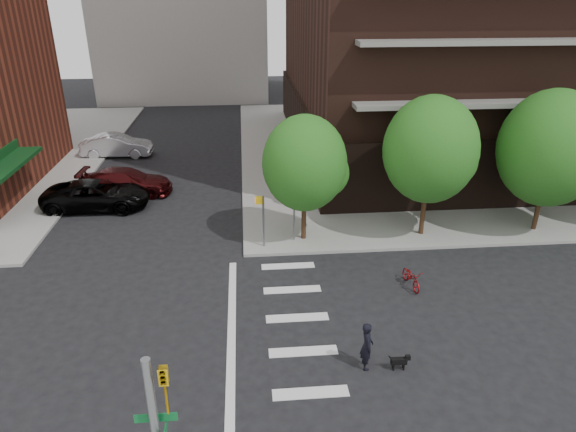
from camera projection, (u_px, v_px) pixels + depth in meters
ground at (216, 357)px, 17.60m from camera, size 120.00×120.00×0.00m
sidewalk_ne at (488, 146)px, 40.58m from camera, size 39.00×33.00×0.15m
crosswalk at (281, 353)px, 17.78m from camera, size 3.85×13.00×0.01m
tree_a at (305, 163)px, 23.99m from camera, size 4.00×4.00×5.90m
tree_b at (430, 150)px, 24.27m from camera, size 4.50×4.50×6.65m
tree_c at (551, 149)px, 24.80m from camera, size 5.00×5.00×6.80m
pedestrian_signal at (270, 212)px, 24.23m from camera, size 2.18×0.67×2.60m
parked_car_black at (97, 195)px, 29.05m from camera, size 2.80×5.88×1.62m
parked_car_maroon at (126, 182)px, 31.07m from camera, size 2.58×5.60×1.59m
parked_car_silver at (117, 146)px, 37.98m from camera, size 1.92×5.13×1.67m
scooter at (411, 277)px, 21.57m from camera, size 0.76×1.68×0.85m
dog_walker at (367, 346)px, 16.80m from camera, size 0.65×0.45×1.72m
dog at (400, 361)px, 16.90m from camera, size 0.64×0.19×0.54m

